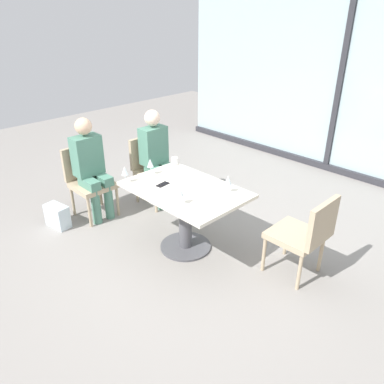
% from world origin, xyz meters
% --- Properties ---
extents(ground_plane, '(12.00, 12.00, 0.00)m').
position_xyz_m(ground_plane, '(0.00, 0.00, 0.00)').
color(ground_plane, gray).
extents(window_wall_backdrop, '(5.93, 0.10, 2.70)m').
position_xyz_m(window_wall_backdrop, '(0.00, 3.20, 1.21)').
color(window_wall_backdrop, '#A0B7BC').
rests_on(window_wall_backdrop, ground_plane).
extents(dining_table_main, '(1.24, 0.84, 0.73)m').
position_xyz_m(dining_table_main, '(0.00, 0.00, 0.54)').
color(dining_table_main, silver).
rests_on(dining_table_main, ground_plane).
extents(chair_side_end, '(0.50, 0.46, 0.87)m').
position_xyz_m(chair_side_end, '(-1.42, -0.32, 0.50)').
color(chair_side_end, tan).
rests_on(chair_side_end, ground_plane).
extents(chair_far_left, '(0.50, 0.46, 0.87)m').
position_xyz_m(chair_far_left, '(-1.14, 0.48, 0.50)').
color(chair_far_left, tan).
rests_on(chair_far_left, ground_plane).
extents(chair_far_right, '(0.50, 0.46, 0.87)m').
position_xyz_m(chair_far_right, '(1.14, 0.48, 0.50)').
color(chair_far_right, tan).
rests_on(chair_far_right, ground_plane).
extents(person_side_end, '(0.39, 0.34, 1.26)m').
position_xyz_m(person_side_end, '(-1.31, -0.32, 0.70)').
color(person_side_end, '#4C7F6B').
rests_on(person_side_end, ground_plane).
extents(person_far_left, '(0.39, 0.34, 1.26)m').
position_xyz_m(person_far_left, '(-1.03, 0.48, 0.70)').
color(person_far_left, '#4C7F6B').
rests_on(person_far_left, ground_plane).
extents(wine_glass_0, '(0.07, 0.07, 0.18)m').
position_xyz_m(wine_glass_0, '(-0.54, -0.36, 0.86)').
color(wine_glass_0, silver).
rests_on(wine_glass_0, dining_table_main).
extents(wine_glass_1, '(0.07, 0.07, 0.18)m').
position_xyz_m(wine_glass_1, '(0.37, 0.24, 0.86)').
color(wine_glass_1, silver).
rests_on(wine_glass_1, dining_table_main).
extents(wine_glass_2, '(0.07, 0.07, 0.18)m').
position_xyz_m(wine_glass_2, '(-0.52, -0.03, 0.86)').
color(wine_glass_2, silver).
rests_on(wine_glass_2, dining_table_main).
extents(wine_glass_3, '(0.07, 0.07, 0.18)m').
position_xyz_m(wine_glass_3, '(0.22, -0.27, 0.86)').
color(wine_glass_3, silver).
rests_on(wine_glass_3, dining_table_main).
extents(coffee_cup, '(0.08, 0.08, 0.09)m').
position_xyz_m(coffee_cup, '(-0.55, 0.35, 0.78)').
color(coffee_cup, white).
rests_on(coffee_cup, dining_table_main).
extents(cell_phone_on_table, '(0.08, 0.15, 0.01)m').
position_xyz_m(cell_phone_on_table, '(-0.22, -0.11, 0.73)').
color(cell_phone_on_table, black).
rests_on(cell_phone_on_table, dining_table_main).
extents(handbag_0, '(0.32, 0.21, 0.28)m').
position_xyz_m(handbag_0, '(-1.40, -0.79, 0.14)').
color(handbag_0, silver).
rests_on(handbag_0, ground_plane).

